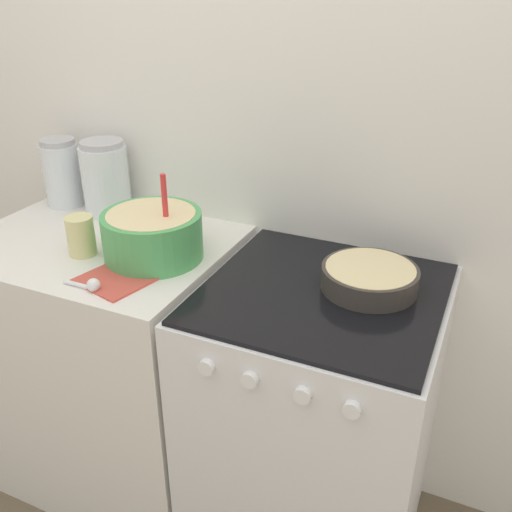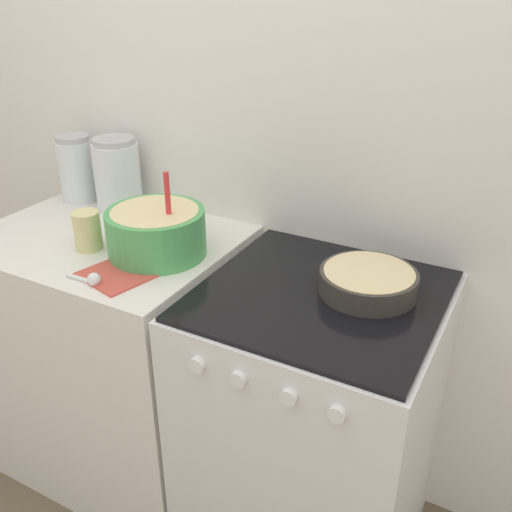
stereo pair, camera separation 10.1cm
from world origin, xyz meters
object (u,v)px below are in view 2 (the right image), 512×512
baking_pan (368,281)px  mixing_bowl (156,230)px  storage_jar_middle (118,179)px  stove (312,427)px  tin_can (87,231)px  storage_jar_left (78,173)px

baking_pan → mixing_bowl: bearing=-172.9°
mixing_bowl → storage_jar_middle: (-0.34, 0.23, 0.03)m
stove → mixing_bowl: (-0.52, -0.02, 0.54)m
mixing_bowl → tin_can: (-0.21, -0.07, -0.02)m
mixing_bowl → tin_can: size_ratio=2.44×
baking_pan → storage_jar_middle: 0.98m
storage_jar_left → storage_jar_middle: storage_jar_middle is taller
mixing_bowl → tin_can: mixing_bowl is taller
storage_jar_middle → tin_can: (0.13, -0.30, -0.05)m
storage_jar_middle → tin_can: 0.33m
storage_jar_left → storage_jar_middle: bearing=0.0°
tin_can → mixing_bowl: bearing=18.5°
stove → tin_can: 0.90m
stove → storage_jar_middle: 1.05m
stove → mixing_bowl: mixing_bowl is taller
stove → baking_pan: (0.11, 0.06, 0.50)m
baking_pan → tin_can: size_ratio=2.15×
stove → mixing_bowl: size_ratio=3.20×
stove → storage_jar_middle: size_ratio=3.65×
stove → baking_pan: bearing=30.0°
baking_pan → storage_jar_left: size_ratio=1.07×
storage_jar_left → storage_jar_middle: 0.19m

